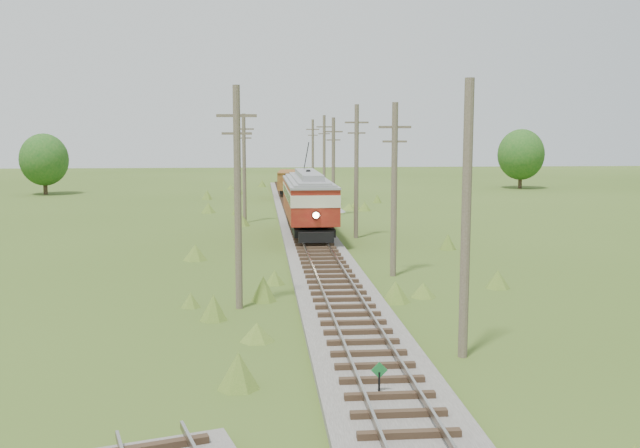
{
  "coord_description": "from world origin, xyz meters",
  "views": [
    {
      "loc": [
        -3.34,
        -16.62,
        7.15
      ],
      "look_at": [
        0.0,
        22.37,
        2.1
      ],
      "focal_mm": 40.0,
      "sensor_mm": 36.0,
      "label": 1
    }
  ],
  "objects": [
    {
      "name": "utility_pole_r_4",
      "position": [
        3.0,
        44.0,
        4.32
      ],
      "size": [
        1.6,
        0.3,
        8.4
      ],
      "color": "brown",
      "rests_on": "ground"
    },
    {
      "name": "utility_pole_r_5",
      "position": [
        3.4,
        57.0,
        4.58
      ],
      "size": [
        1.6,
        0.3,
        8.9
      ],
      "color": "brown",
      "rests_on": "ground"
    },
    {
      "name": "railbed_main",
      "position": [
        0.0,
        34.0,
        0.19
      ],
      "size": [
        3.6,
        96.0,
        0.57
      ],
      "color": "#605B54",
      "rests_on": "ground"
    },
    {
      "name": "utility_pole_r_1",
      "position": [
        3.1,
        5.0,
        4.4
      ],
      "size": [
        0.3,
        0.3,
        8.8
      ],
      "color": "brown",
      "rests_on": "ground"
    },
    {
      "name": "streetcar",
      "position": [
        0.0,
        31.72,
        2.74
      ],
      "size": [
        3.04,
        13.04,
        5.94
      ],
      "rotation": [
        0.0,
        0.0,
        0.0
      ],
      "color": "black",
      "rests_on": "ground"
    },
    {
      "name": "utility_pole_r_6",
      "position": [
        3.2,
        70.0,
        4.47
      ],
      "size": [
        1.6,
        0.3,
        8.7
      ],
      "color": "brown",
      "rests_on": "ground"
    },
    {
      "name": "gravel_pile",
      "position": [
        2.95,
        47.67,
        0.52
      ],
      "size": [
        3.08,
        3.26,
        1.12
      ],
      "color": "gray",
      "rests_on": "ground"
    },
    {
      "name": "tree_mid_a",
      "position": [
        -28.0,
        68.0,
        4.02
      ],
      "size": [
        5.46,
        5.46,
        7.03
      ],
      "color": "#38281C",
      "rests_on": "ground"
    },
    {
      "name": "gondola",
      "position": [
        0.0,
        61.01,
        1.86
      ],
      "size": [
        2.94,
        7.42,
        2.41
      ],
      "rotation": [
        0.0,
        0.0,
        -0.08
      ],
      "color": "black",
      "rests_on": "ground"
    },
    {
      "name": "utility_pole_l_a",
      "position": [
        -4.2,
        12.0,
        4.63
      ],
      "size": [
        1.6,
        0.3,
        9.0
      ],
      "color": "brown",
      "rests_on": "ground"
    },
    {
      "name": "tree_mid_b",
      "position": [
        30.0,
        72.0,
        4.33
      ],
      "size": [
        5.88,
        5.88,
        7.57
      ],
      "color": "#38281C",
      "rests_on": "ground"
    },
    {
      "name": "ground",
      "position": [
        0.0,
        0.0,
        0.0
      ],
      "size": [
        260.0,
        260.0,
        0.0
      ],
      "primitive_type": "plane",
      "color": "#3B5419",
      "rests_on": "ground"
    },
    {
      "name": "switch_marker",
      "position": [
        -0.2,
        1.5,
        0.63
      ],
      "size": [
        0.45,
        0.06,
        1.08
      ],
      "color": "black",
      "rests_on": "ground"
    },
    {
      "name": "utility_pole_l_b",
      "position": [
        -4.5,
        40.0,
        4.42
      ],
      "size": [
        1.6,
        0.3,
        8.6
      ],
      "color": "brown",
      "rests_on": "ground"
    },
    {
      "name": "utility_pole_r_2",
      "position": [
        3.3,
        18.0,
        4.42
      ],
      "size": [
        1.6,
        0.3,
        8.6
      ],
      "color": "brown",
      "rests_on": "ground"
    },
    {
      "name": "utility_pole_r_3",
      "position": [
        3.2,
        31.0,
        4.63
      ],
      "size": [
        1.6,
        0.3,
        9.0
      ],
      "color": "brown",
      "rests_on": "ground"
    }
  ]
}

